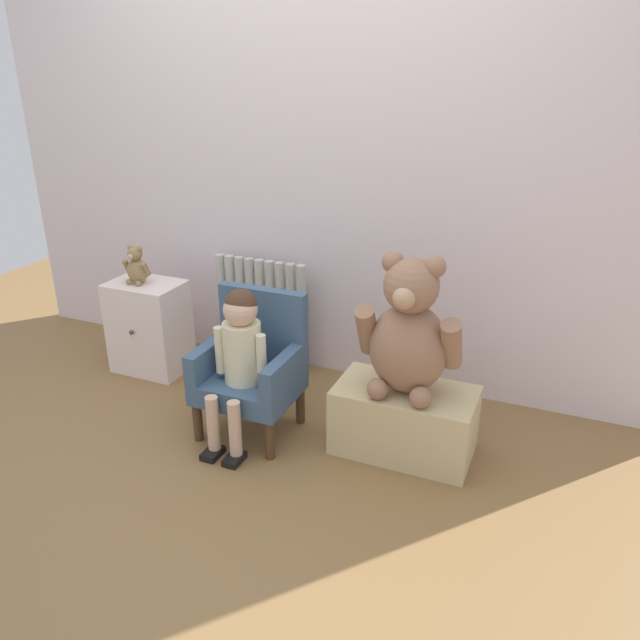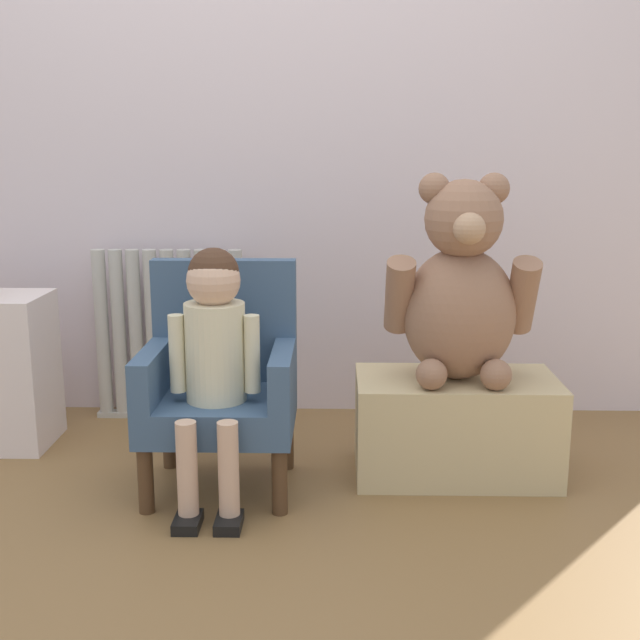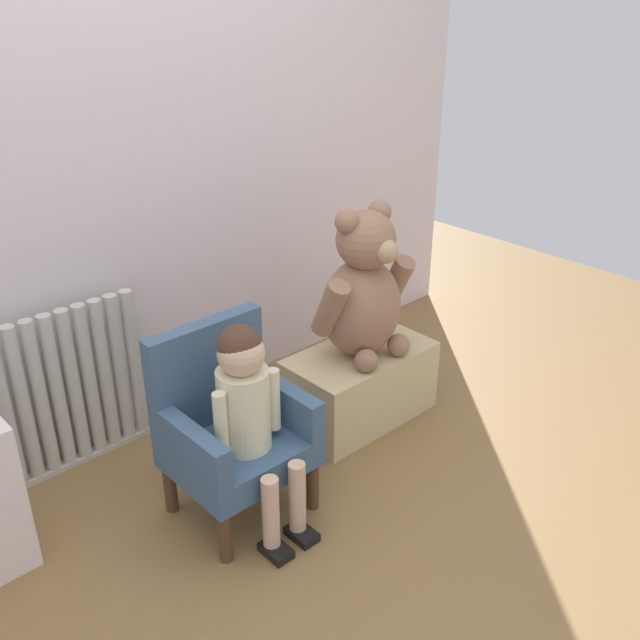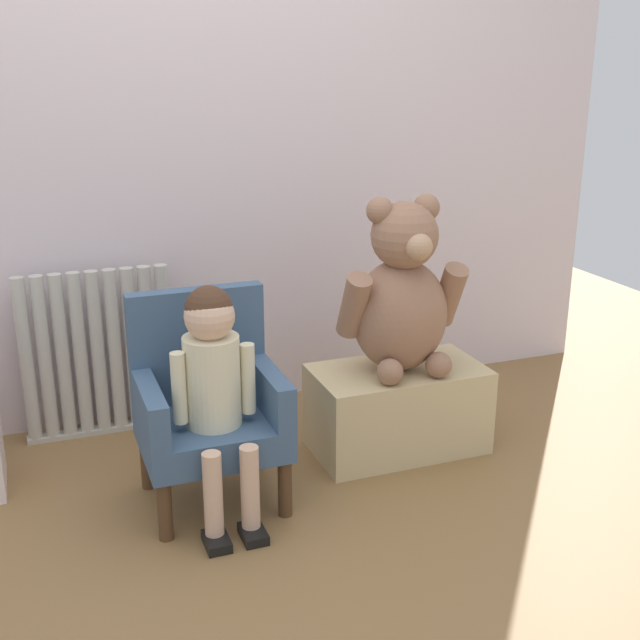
% 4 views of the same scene
% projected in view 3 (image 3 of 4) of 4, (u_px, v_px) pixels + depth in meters
% --- Properties ---
extents(ground_plane, '(6.00, 6.00, 0.00)m').
position_uv_depth(ground_plane, '(316.00, 568.00, 2.24)').
color(ground_plane, brown).
extents(back_wall, '(3.80, 0.05, 2.40)m').
position_uv_depth(back_wall, '(93.00, 127.00, 2.47)').
color(back_wall, silver).
rests_on(back_wall, ground_plane).
extents(radiator, '(0.56, 0.05, 0.63)m').
position_uv_depth(radiator, '(74.00, 388.00, 2.61)').
color(radiator, beige).
rests_on(radiator, ground_plane).
extents(child_armchair, '(0.43, 0.38, 0.66)m').
position_uv_depth(child_armchair, '(230.00, 425.00, 2.38)').
color(child_armchair, '#3C5675').
rests_on(child_armchair, ground_plane).
extents(child_figure, '(0.25, 0.35, 0.72)m').
position_uv_depth(child_figure, '(248.00, 401.00, 2.24)').
color(child_figure, beige).
rests_on(child_figure, ground_plane).
extents(low_bench, '(0.61, 0.33, 0.31)m').
position_uv_depth(low_bench, '(359.00, 385.00, 2.94)').
color(low_bench, '#CAB481').
rests_on(low_bench, ground_plane).
extents(large_teddy_bear, '(0.45, 0.31, 0.61)m').
position_uv_depth(large_teddy_bear, '(363.00, 291.00, 2.75)').
color(large_teddy_bear, '#956B51').
rests_on(large_teddy_bear, low_bench).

